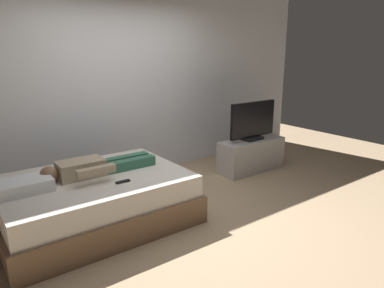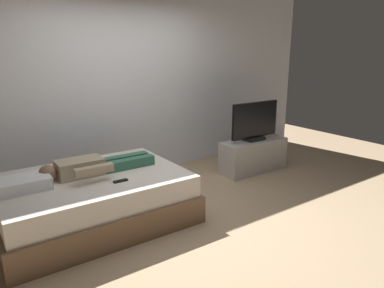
{
  "view_description": "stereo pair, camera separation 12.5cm",
  "coord_description": "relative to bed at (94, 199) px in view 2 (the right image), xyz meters",
  "views": [
    {
      "loc": [
        -2.14,
        -2.98,
        1.86
      ],
      "look_at": [
        0.44,
        0.5,
        0.69
      ],
      "focal_mm": 33.01,
      "sensor_mm": 36.0,
      "label": 1
    },
    {
      "loc": [
        -2.04,
        -3.06,
        1.86
      ],
      "look_at": [
        0.44,
        0.5,
        0.69
      ],
      "focal_mm": 33.01,
      "sensor_mm": 36.0,
      "label": 2
    }
  ],
  "objects": [
    {
      "name": "back_wall",
      "position": [
        1.27,
        1.23,
        1.14
      ],
      "size": [
        6.4,
        0.1,
        2.8
      ],
      "primitive_type": "cube",
      "color": "silver",
      "rests_on": "ground"
    },
    {
      "name": "remote",
      "position": [
        0.18,
        -0.34,
        0.29
      ],
      "size": [
        0.15,
        0.04,
        0.02
      ],
      "primitive_type": "cube",
      "color": "black",
      "rests_on": "bed"
    },
    {
      "name": "person",
      "position": [
        0.03,
        0.06,
        0.36
      ],
      "size": [
        1.26,
        0.46,
        0.18
      ],
      "color": "tan",
      "rests_on": "bed"
    },
    {
      "name": "bed",
      "position": [
        0.0,
        0.0,
        0.0
      ],
      "size": [
        1.99,
        1.44,
        0.54
      ],
      "color": "brown",
      "rests_on": "ground"
    },
    {
      "name": "tv_stand",
      "position": [
        2.63,
        0.22,
        -0.01
      ],
      "size": [
        1.1,
        0.4,
        0.5
      ],
      "primitive_type": "cube",
      "color": "#B7B2AD",
      "rests_on": "ground"
    },
    {
      "name": "tv",
      "position": [
        2.63,
        0.22,
        0.52
      ],
      "size": [
        0.88,
        0.2,
        0.59
      ],
      "color": "black",
      "rests_on": "tv_stand"
    },
    {
      "name": "ground_plane",
      "position": [
        0.87,
        -0.5,
        -0.26
      ],
      "size": [
        10.0,
        10.0,
        0.0
      ],
      "primitive_type": "plane",
      "color": "tan"
    },
    {
      "name": "pillow",
      "position": [
        -0.68,
        0.0,
        0.34
      ],
      "size": [
        0.48,
        0.34,
        0.12
      ],
      "primitive_type": "cube",
      "color": "white",
      "rests_on": "bed"
    }
  ]
}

